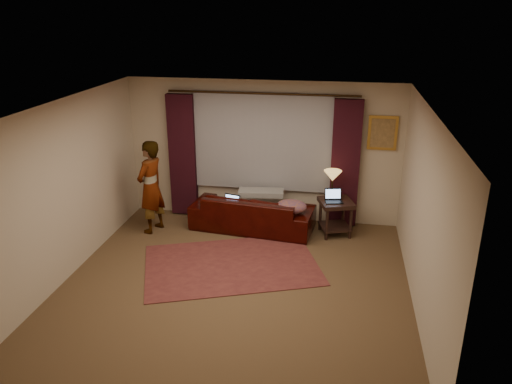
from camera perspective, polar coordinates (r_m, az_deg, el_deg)
floor at (r=7.42m, az=-2.39°, el=-10.50°), size 5.00×5.00×0.01m
ceiling at (r=6.47m, az=-2.74°, el=9.66°), size 5.00×5.00×0.02m
wall_back at (r=9.16m, az=0.78°, el=4.63°), size 5.00×0.02×2.60m
wall_front at (r=4.69m, az=-9.22°, el=-12.32°), size 5.00×0.02×2.60m
wall_left at (r=7.74m, az=-20.94°, el=0.15°), size 0.02×5.00×2.60m
wall_right at (r=6.79m, az=18.56°, el=-2.39°), size 0.02×5.00×2.60m
sheer_curtain at (r=9.05m, az=0.73°, el=5.74°), size 2.50×0.05×1.80m
drape_left at (r=9.44m, az=-8.38°, el=4.13°), size 0.50×0.14×2.30m
drape_right at (r=8.99m, az=10.17°, el=3.17°), size 0.50×0.14×2.30m
curtain_rod at (r=8.82m, az=0.70°, el=11.19°), size 0.04×0.04×3.40m
picture_frame at (r=8.94m, az=14.26°, el=6.57°), size 0.50×0.04×0.60m
sofa at (r=8.95m, az=-0.40°, el=-1.61°), size 2.28×1.19×0.88m
throw_blanket at (r=8.91m, az=0.58°, el=1.37°), size 0.84×0.41×0.09m
clothing_pile at (r=8.63m, az=4.07°, el=-1.72°), size 0.61×0.52×0.23m
laptop_sofa at (r=8.83m, az=-3.05°, el=-1.20°), size 0.36×0.38×0.21m
area_rug at (r=7.91m, az=-2.82°, el=-8.28°), size 3.11×2.59×0.01m
end_table at (r=8.89m, az=9.05°, el=-2.90°), size 0.69×0.69×0.64m
tiffany_lamp at (r=8.82m, az=8.70°, el=0.88°), size 0.32×0.32×0.50m
laptop_table at (r=8.67m, az=8.92°, el=-0.48°), size 0.35×0.37×0.21m
person at (r=8.92m, az=-11.94°, el=0.57°), size 0.61×0.61×1.67m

